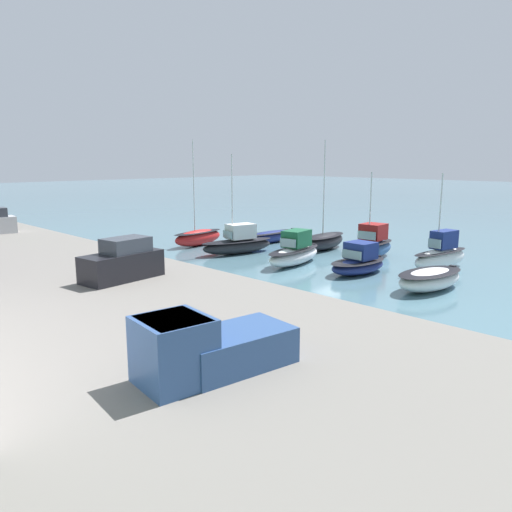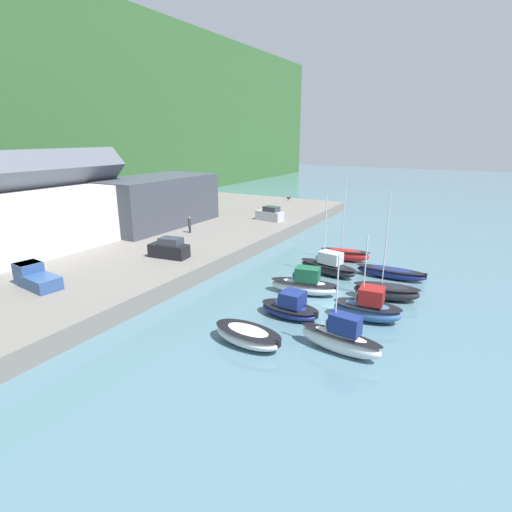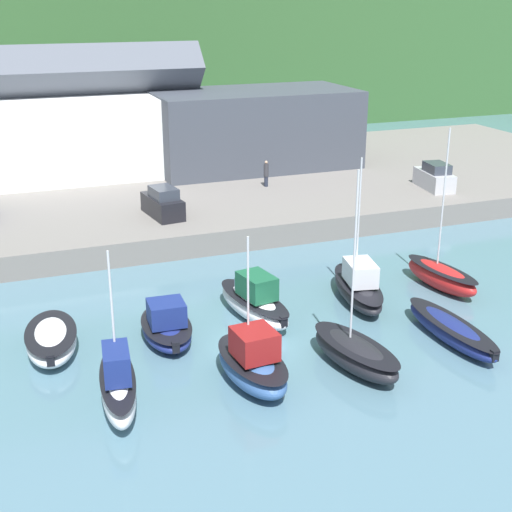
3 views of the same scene
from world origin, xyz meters
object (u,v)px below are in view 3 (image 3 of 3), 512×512
object	(u,v)px
parked_car_0	(435,178)
person_on_quay	(266,173)
moored_boat_0	(51,340)
moored_boat_4	(441,276)
moored_boat_5	(118,384)
moored_boat_8	(451,330)
moored_boat_2	(254,302)
moored_boat_6	(252,363)
moored_boat_3	(358,286)
moored_boat_1	(166,326)
parked_car_1	(163,204)
moored_boat_7	(355,353)

from	to	relation	value
parked_car_0	person_on_quay	bearing A→B (deg)	164.24
moored_boat_0	parked_car_0	size ratio (longest dim) A/B	1.27
moored_boat_4	person_on_quay	bearing A→B (deg)	91.36
moored_boat_5	moored_boat_8	distance (m)	16.76
moored_boat_2	moored_boat_8	world-z (taller)	moored_boat_2
moored_boat_8	person_on_quay	bearing A→B (deg)	88.66
moored_boat_6	person_on_quay	xyz separation A→B (m)	(11.19, 26.61, 1.72)
moored_boat_0	moored_boat_3	size ratio (longest dim) A/B	0.68
parked_car_0	moored_boat_1	bearing A→B (deg)	-141.27
moored_boat_3	parked_car_0	world-z (taller)	moored_boat_3
moored_boat_2	moored_boat_8	xyz separation A→B (m)	(8.29, -6.06, -0.34)
moored_boat_2	moored_boat_4	size ratio (longest dim) A/B	0.69
parked_car_0	person_on_quay	distance (m)	13.64
parked_car_1	parked_car_0	bearing A→B (deg)	-8.23
moored_boat_7	parked_car_1	size ratio (longest dim) A/B	2.13
moored_boat_1	moored_boat_8	bearing A→B (deg)	-17.98
moored_boat_5	person_on_quay	world-z (taller)	moored_boat_5
moored_boat_0	moored_boat_7	distance (m)	14.62
moored_boat_0	person_on_quay	bearing A→B (deg)	52.71
moored_boat_0	moored_boat_8	world-z (taller)	moored_boat_0
moored_boat_5	moored_boat_6	distance (m)	5.94
moored_boat_1	moored_boat_8	world-z (taller)	moored_boat_1
parked_car_1	moored_boat_3	bearing A→B (deg)	-70.76
moored_boat_3	moored_boat_8	bearing A→B (deg)	-59.86
moored_boat_5	moored_boat_0	bearing A→B (deg)	117.11
moored_boat_5	parked_car_1	distance (m)	22.40
moored_boat_3	person_on_quay	bearing A→B (deg)	94.99
moored_boat_4	moored_boat_7	world-z (taller)	moored_boat_4
moored_boat_8	person_on_quay	world-z (taller)	person_on_quay
moored_boat_8	moored_boat_0	bearing A→B (deg)	162.32
moored_boat_5	moored_boat_6	size ratio (longest dim) A/B	1.00
moored_boat_1	moored_boat_6	xyz separation A→B (m)	(2.53, -5.54, 0.24)
moored_boat_6	moored_boat_4	bearing A→B (deg)	19.45
moored_boat_5	moored_boat_7	distance (m)	10.91
moored_boat_3	moored_boat_5	distance (m)	15.98
moored_boat_2	moored_boat_5	distance (m)	10.48
moored_boat_6	moored_boat_3	bearing A→B (deg)	31.70
moored_boat_0	moored_boat_4	world-z (taller)	moored_boat_4
parked_car_0	moored_boat_4	bearing A→B (deg)	-114.37
moored_boat_6	moored_boat_7	bearing A→B (deg)	-8.95
moored_boat_2	person_on_quay	world-z (taller)	person_on_quay
moored_boat_2	moored_boat_3	world-z (taller)	moored_boat_3
moored_boat_4	moored_boat_7	bearing A→B (deg)	-151.66
moored_boat_3	moored_boat_4	xyz separation A→B (m)	(5.50, -0.09, -0.12)
moored_boat_3	person_on_quay	size ratio (longest dim) A/B	3.83
moored_boat_0	moored_boat_7	world-z (taller)	moored_boat_7
moored_boat_0	parked_car_1	size ratio (longest dim) A/B	1.27
moored_boat_5	person_on_quay	bearing A→B (deg)	64.22
moored_boat_8	person_on_quay	xyz separation A→B (m)	(0.38, 26.23, 2.13)
moored_boat_1	moored_boat_2	distance (m)	5.15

